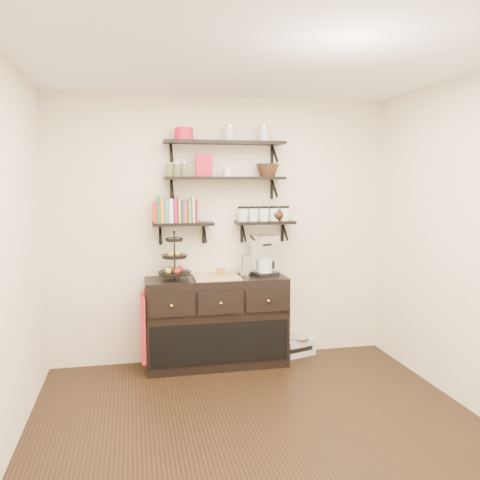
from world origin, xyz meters
name	(u,v)px	position (x,y,z in m)	size (l,w,h in m)	color
floor	(265,437)	(0.00, 0.00, 0.00)	(3.50, 3.50, 0.00)	black
ceiling	(267,54)	(0.00, 0.00, 2.70)	(3.50, 3.50, 0.02)	white
back_wall	(222,230)	(0.00, 1.75, 1.35)	(3.50, 0.02, 2.70)	white
shelf_top	(224,143)	(0.00, 1.62, 2.23)	(1.20, 0.27, 0.23)	black
shelf_mid	(225,178)	(0.00, 1.62, 1.88)	(1.20, 0.27, 0.23)	black
shelf_low_left	(183,224)	(-0.42, 1.63, 1.43)	(0.60, 0.25, 0.23)	black
shelf_low_right	(265,223)	(0.42, 1.63, 1.43)	(0.60, 0.25, 0.23)	black
cookbooks	(177,211)	(-0.47, 1.63, 1.57)	(0.43, 0.15, 0.26)	red
glass_canisters	(264,215)	(0.41, 1.63, 1.51)	(0.54, 0.10, 0.13)	silver
sideboard	(217,322)	(-0.10, 1.51, 0.45)	(1.40, 0.50, 0.92)	black
fruit_stand	(175,263)	(-0.51, 1.52, 1.06)	(0.31, 0.31, 0.46)	black
candle	(221,272)	(-0.06, 1.51, 0.96)	(0.08, 0.08, 0.08)	olive
coffee_maker	(264,256)	(0.39, 1.54, 1.10)	(0.28, 0.28, 0.41)	black
thermal_carafe	(246,266)	(0.19, 1.49, 1.01)	(0.11, 0.11, 0.22)	silver
apron	(143,328)	(-0.83, 1.41, 0.46)	(0.04, 0.28, 0.65)	red
radio	(299,346)	(0.80, 1.62, 0.10)	(0.37, 0.28, 0.20)	silver
recipe_box	(204,165)	(-0.21, 1.61, 2.01)	(0.16, 0.06, 0.22)	red
walnut_bowl	(267,170)	(0.44, 1.61, 1.96)	(0.24, 0.24, 0.13)	black
ramekins	(228,172)	(0.03, 1.61, 1.95)	(0.09, 0.09, 0.10)	white
teapot	(277,214)	(0.55, 1.63, 1.52)	(0.18, 0.14, 0.14)	black
red_pot	(184,134)	(-0.40, 1.61, 2.31)	(0.18, 0.18, 0.12)	red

